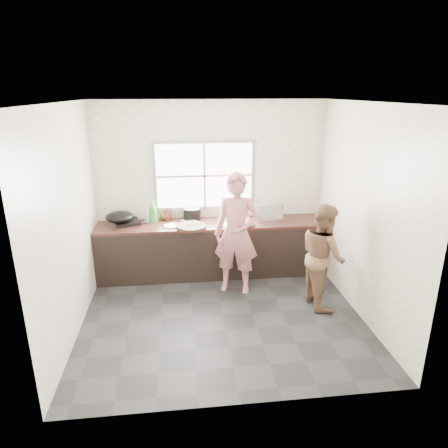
{
  "coord_description": "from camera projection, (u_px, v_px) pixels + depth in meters",
  "views": [
    {
      "loc": [
        -0.52,
        -4.6,
        2.83
      ],
      "look_at": [
        0.1,
        0.65,
        1.05
      ],
      "focal_mm": 32.0,
      "sensor_mm": 36.0,
      "label": 1
    }
  ],
  "objects": [
    {
      "name": "pot_lid_left",
      "position": [
        128.0,
        222.0,
        6.22
      ],
      "size": [
        0.26,
        0.26,
        0.01
      ],
      "primitive_type": "cylinder",
      "rotation": [
        0.0,
        0.0,
        -0.0
      ],
      "color": "#A9AAAF",
      "rests_on": "countertop"
    },
    {
      "name": "faucet",
      "position": [
        233.0,
        209.0,
        6.41
      ],
      "size": [
        0.02,
        0.02,
        0.3
      ],
      "primitive_type": "cylinder",
      "color": "silver",
      "rests_on": "countertop"
    },
    {
      "name": "cabinet",
      "position": [
        213.0,
        249.0,
        6.37
      ],
      "size": [
        3.6,
        0.62,
        0.82
      ],
      "primitive_type": "cube",
      "color": "black",
      "rests_on": "floor"
    },
    {
      "name": "plate_food",
      "position": [
        171.0,
        226.0,
        6.06
      ],
      "size": [
        0.26,
        0.26,
        0.02
      ],
      "primitive_type": "cylinder",
      "rotation": [
        0.0,
        0.0,
        -0.09
      ],
      "color": "silver",
      "rests_on": "countertop"
    },
    {
      "name": "cleaver",
      "position": [
        188.0,
        220.0,
        6.22
      ],
      "size": [
        0.25,
        0.19,
        0.01
      ],
      "primitive_type": "cube",
      "rotation": [
        0.0,
        0.0,
        0.42
      ],
      "color": "#ADB0B4",
      "rests_on": "cutting_board"
    },
    {
      "name": "cutting_board",
      "position": [
        191.0,
        227.0,
        5.98
      ],
      "size": [
        0.48,
        0.48,
        0.05
      ],
      "primitive_type": "cylinder",
      "rotation": [
        0.0,
        0.0,
        0.08
      ],
      "color": "#302412",
      "rests_on": "countertop"
    },
    {
      "name": "ceiling",
      "position": [
        222.0,
        102.0,
        4.42
      ],
      "size": [
        3.6,
        3.2,
        0.01
      ],
      "primitive_type": "cube",
      "color": "silver",
      "rests_on": "wall_back"
    },
    {
      "name": "wall_right",
      "position": [
        363.0,
        213.0,
        5.06
      ],
      "size": [
        0.01,
        3.2,
        2.7
      ],
      "primitive_type": "cube",
      "color": "beige",
      "rests_on": "ground"
    },
    {
      "name": "window_frame",
      "position": [
        204.0,
        176.0,
        6.28
      ],
      "size": [
        1.6,
        0.05,
        1.1
      ],
      "primitive_type": "cube",
      "color": "#9EA0A5",
      "rests_on": "wall_back"
    },
    {
      "name": "wall_front",
      "position": [
        244.0,
        276.0,
        3.34
      ],
      "size": [
        3.6,
        0.01,
        2.7
      ],
      "primitive_type": "cube",
      "color": "beige",
      "rests_on": "ground"
    },
    {
      "name": "wall_back",
      "position": [
        211.0,
        188.0,
        6.37
      ],
      "size": [
        3.6,
        0.01,
        2.7
      ],
      "primitive_type": "cube",
      "color": "silver",
      "rests_on": "ground"
    },
    {
      "name": "dish_rack",
      "position": [
        269.0,
        212.0,
        6.29
      ],
      "size": [
        0.39,
        0.28,
        0.29
      ],
      "primitive_type": "cube",
      "rotation": [
        0.0,
        0.0,
        -0.04
      ],
      "color": "silver",
      "rests_on": "countertop"
    },
    {
      "name": "burner",
      "position": [
        128.0,
        222.0,
        6.18
      ],
      "size": [
        0.44,
        0.44,
        0.05
      ],
      "primitive_type": "cube",
      "rotation": [
        0.0,
        0.0,
        0.28
      ],
      "color": "black",
      "rests_on": "countertop"
    },
    {
      "name": "bottle_green",
      "position": [
        153.0,
        212.0,
        6.21
      ],
      "size": [
        0.13,
        0.13,
        0.33
      ],
      "primitive_type": "imported",
      "rotation": [
        0.0,
        0.0,
        -0.05
      ],
      "color": "green",
      "rests_on": "countertop"
    },
    {
      "name": "bowl_held",
      "position": [
        247.0,
        224.0,
        6.07
      ],
      "size": [
        0.19,
        0.19,
        0.06
      ],
      "primitive_type": "imported",
      "rotation": [
        0.0,
        0.0,
        0.05
      ],
      "color": "white",
      "rests_on": "countertop"
    },
    {
      "name": "sink",
      "position": [
        235.0,
        222.0,
        6.26
      ],
      "size": [
        0.55,
        0.45,
        0.02
      ],
      "primitive_type": "cube",
      "color": "silver",
      "rests_on": "countertop"
    },
    {
      "name": "woman",
      "position": [
        237.0,
        238.0,
        5.7
      ],
      "size": [
        0.69,
        0.56,
        1.65
      ],
      "primitive_type": "imported",
      "rotation": [
        0.0,
        0.0,
        -0.31
      ],
      "color": "#CA797D",
      "rests_on": "floor"
    },
    {
      "name": "bottle_brown_short",
      "position": [
        164.0,
        215.0,
        6.33
      ],
      "size": [
        0.14,
        0.14,
        0.16
      ],
      "primitive_type": "imported",
      "rotation": [
        0.0,
        0.0,
        0.09
      ],
      "color": "#452711",
      "rests_on": "countertop"
    },
    {
      "name": "bottle_brown_tall",
      "position": [
        168.0,
        214.0,
        6.33
      ],
      "size": [
        0.11,
        0.11,
        0.2
      ],
      "primitive_type": "imported",
      "rotation": [
        0.0,
        0.0,
        0.18
      ],
      "color": "#4B2212",
      "rests_on": "countertop"
    },
    {
      "name": "window_glazing",
      "position": [
        205.0,
        176.0,
        6.25
      ],
      "size": [
        1.5,
        0.01,
        1.0
      ],
      "primitive_type": "cube",
      "color": "white",
      "rests_on": "window_frame"
    },
    {
      "name": "countertop",
      "position": [
        213.0,
        224.0,
        6.23
      ],
      "size": [
        3.6,
        0.64,
        0.04
      ],
      "primitive_type": "cube",
      "color": "#3A1D17",
      "rests_on": "cabinet"
    },
    {
      "name": "bowl_mince",
      "position": [
        192.0,
        224.0,
        6.07
      ],
      "size": [
        0.29,
        0.29,
        0.06
      ],
      "primitive_type": "imported",
      "rotation": [
        0.0,
        0.0,
        0.41
      ],
      "color": "white",
      "rests_on": "countertop"
    },
    {
      "name": "black_pot",
      "position": [
        192.0,
        214.0,
        6.33
      ],
      "size": [
        0.34,
        0.34,
        0.19
      ],
      "primitive_type": "cylinder",
      "rotation": [
        0.0,
        0.0,
        0.32
      ],
      "color": "black",
      "rests_on": "countertop"
    },
    {
      "name": "bowl_crabs",
      "position": [
        248.0,
        224.0,
        6.08
      ],
      "size": [
        0.21,
        0.21,
        0.06
      ],
      "primitive_type": "imported",
      "rotation": [
        0.0,
        0.0,
        -0.19
      ],
      "color": "white",
      "rests_on": "countertop"
    },
    {
      "name": "wok",
      "position": [
        120.0,
        217.0,
        6.05
      ],
      "size": [
        0.56,
        0.56,
        0.16
      ],
      "primitive_type": "ellipsoid",
      "rotation": [
        0.0,
        0.0,
        -0.42
      ],
      "color": "black",
      "rests_on": "burner"
    },
    {
      "name": "person_side",
      "position": [
        323.0,
        255.0,
        5.37
      ],
      "size": [
        0.6,
        0.74,
        1.43
      ],
      "primitive_type": "imported",
      "rotation": [
        0.0,
        0.0,
        1.66
      ],
      "color": "brown",
      "rests_on": "floor"
    },
    {
      "name": "wall_left",
      "position": [
        69.0,
        223.0,
        4.66
      ],
      "size": [
        0.01,
        3.2,
        2.7
      ],
      "primitive_type": "cube",
      "color": "beige",
      "rests_on": "ground"
    },
    {
      "name": "pot_lid_right",
      "position": [
        151.0,
        221.0,
        6.29
      ],
      "size": [
        0.27,
        0.27,
        0.01
      ],
      "primitive_type": "cylinder",
      "rotation": [
        0.0,
        0.0,
        -0.18
      ],
      "color": "silver",
      "rests_on": "countertop"
    },
    {
      "name": "glass_jar",
      "position": [
        148.0,
        218.0,
        6.31
      ],
      "size": [
        0.07,
        0.07,
        0.1
      ],
      "primitive_type": "cylinder",
      "rotation": [
        0.0,
        0.0,
        -0.01
      ],
      "color": "silver",
      "rests_on": "countertop"
    },
    {
      "name": "floor",
      "position": [
        222.0,
        315.0,
        5.29
      ],
      "size": [
        3.6,
        3.2,
        0.01
      ],
      "primitive_type": "cube",
      "color": "#262628",
      "rests_on": "ground"
    }
  ]
}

